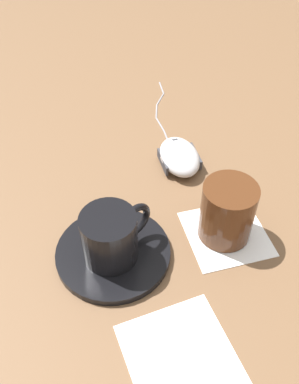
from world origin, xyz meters
name	(u,v)px	position (x,y,z in m)	size (l,w,h in m)	color
ground_plane	(164,237)	(0.00, 0.00, 0.00)	(3.00, 3.00, 0.00)	brown
saucer	(113,253)	(-0.01, 0.08, 0.01)	(0.16, 0.16, 0.01)	black
coffee_cup	(111,236)	(-0.01, 0.08, 0.05)	(0.07, 0.10, 0.07)	black
computer_mouse	(179,157)	(0.14, -0.08, 0.02)	(0.10, 0.07, 0.04)	silver
mouse_cable	(161,111)	(0.30, -0.10, 0.00)	(0.21, 0.06, 0.00)	gray
napkin_under_glass	(226,234)	(-0.02, -0.09, 0.00)	(0.11, 0.11, 0.00)	white
drinking_glass	(227,212)	(-0.02, -0.08, 0.05)	(0.08, 0.08, 0.09)	#4C2814
napkin_spare	(180,355)	(-0.17, 0.04, 0.00)	(0.12, 0.12, 0.00)	white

